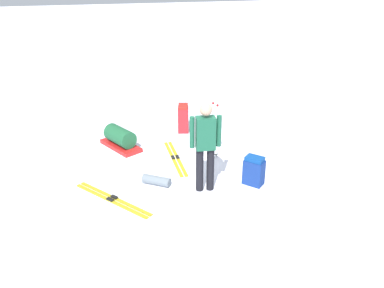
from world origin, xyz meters
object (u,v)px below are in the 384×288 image
backpack_large_dark (254,171)px  backpack_bright (183,118)px  sleeping_mat_rolled (156,181)px  ski_pair_near (112,199)px  ski_pair_far (175,158)px  skier_standing (205,143)px  ski_poles_planted_near (215,127)px  gear_sled (120,139)px

backpack_large_dark → backpack_bright: 3.00m
sleeping_mat_rolled → backpack_large_dark: bearing=-104.8°
ski_pair_near → ski_pair_far: 1.97m
skier_standing → ski_pair_near: 1.96m
backpack_large_dark → ski_poles_planted_near: 1.46m
gear_sled → sleeping_mat_rolled: size_ratio=2.15×
ski_pair_near → backpack_large_dark: size_ratio=2.66×
ski_pair_near → ski_poles_planted_near: size_ratio=1.25×
skier_standing → ski_pair_far: skier_standing is taller
ski_pair_near → backpack_bright: (2.77, -2.05, 0.33)m
ski_poles_planted_near → backpack_large_dark: bearing=-166.4°
backpack_bright → sleeping_mat_rolled: backpack_bright is taller
skier_standing → sleeping_mat_rolled: (0.42, 0.84, -0.86)m
backpack_large_dark → ski_poles_planted_near: bearing=13.6°
backpack_large_dark → ski_pair_far: bearing=39.0°
skier_standing → sleeping_mat_rolled: size_ratio=3.09×
ski_poles_planted_near → gear_sled: (1.00, 1.94, -0.46)m
backpack_large_dark → gear_sled: bearing=43.7°
backpack_bright → sleeping_mat_rolled: bearing=154.3°
ski_pair_far → backpack_large_dark: (-1.47, -1.19, 0.27)m
backpack_bright → ski_poles_planted_near: ski_poles_planted_near is taller
ski_poles_planted_near → sleeping_mat_rolled: (-0.89, 1.47, -0.60)m
skier_standing → gear_sled: bearing=29.4°
ski_pair_far → ski_pair_near: bearing=131.3°
skier_standing → ski_pair_far: bearing=9.1°
ski_pair_far → gear_sled: bearing=50.0°
backpack_large_dark → gear_sled: backpack_large_dark is taller
backpack_bright → ski_pair_far: bearing=158.8°
skier_standing → ski_pair_near: (0.11, 1.71, -0.94)m
backpack_bright → backpack_large_dark: bearing=-168.1°
skier_standing → ski_pair_far: 1.71m
skier_standing → gear_sled: 2.76m
skier_standing → backpack_bright: size_ratio=2.40×
ski_pair_near → backpack_bright: 3.46m
backpack_bright → sleeping_mat_rolled: 2.74m
backpack_large_dark → gear_sled: (2.37, 2.27, -0.06)m
skier_standing → ski_pair_far: size_ratio=0.99×
ski_poles_planted_near → sleeping_mat_rolled: size_ratio=2.23×
ski_pair_far → sleeping_mat_rolled: (-0.99, 0.61, 0.08)m
ski_pair_far → gear_sled: size_ratio=1.45×
ski_pair_far → backpack_large_dark: 1.91m
ski_pair_far → backpack_bright: size_ratio=2.42×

